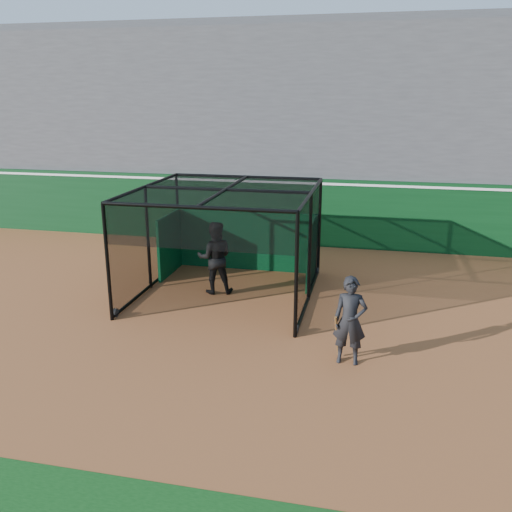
# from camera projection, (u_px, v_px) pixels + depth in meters

# --- Properties ---
(ground) EXTENTS (120.00, 120.00, 0.00)m
(ground) POSITION_uv_depth(u_px,v_px,m) (228.00, 337.00, 12.61)
(ground) COLOR #96542B
(ground) RESTS_ON ground
(outfield_wall) EXTENTS (50.00, 0.50, 2.50)m
(outfield_wall) POSITION_uv_depth(u_px,v_px,m) (288.00, 210.00, 20.20)
(outfield_wall) COLOR #093514
(outfield_wall) RESTS_ON ground
(grandstand) EXTENTS (50.00, 7.85, 8.95)m
(grandstand) POSITION_uv_depth(u_px,v_px,m) (303.00, 118.00, 22.81)
(grandstand) COLOR #4C4C4F
(grandstand) RESTS_ON ground
(batting_cage) EXTENTS (4.72, 4.97, 2.97)m
(batting_cage) POSITION_uv_depth(u_px,v_px,m) (226.00, 243.00, 14.96)
(batting_cage) COLOR black
(batting_cage) RESTS_ON ground
(batter) EXTENTS (1.17, 1.02, 2.06)m
(batter) POSITION_uv_depth(u_px,v_px,m) (215.00, 258.00, 15.18)
(batter) COLOR black
(batter) RESTS_ON ground
(on_deck_player) EXTENTS (0.69, 0.47, 1.89)m
(on_deck_player) POSITION_uv_depth(u_px,v_px,m) (350.00, 321.00, 11.16)
(on_deck_player) COLOR black
(on_deck_player) RESTS_ON ground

